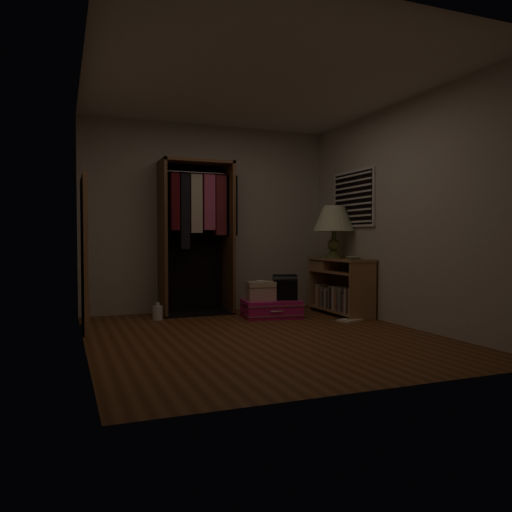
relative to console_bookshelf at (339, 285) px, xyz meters
name	(u,v)px	position (x,y,z in m)	size (l,w,h in m)	color
ground	(262,336)	(-1.54, -1.03, -0.39)	(4.00, 4.00, 0.00)	brown
room_walls	(268,192)	(-1.46, -0.98, 1.11)	(3.52, 4.02, 2.60)	#BDB6A8
console_bookshelf	(339,285)	(0.00, 0.00, 0.00)	(0.42, 1.12, 0.75)	#996E4A
open_wardrobe	(199,223)	(-1.75, 0.74, 0.83)	(1.03, 0.50, 2.05)	brown
floor_mirror	(85,254)	(-3.24, -0.03, 0.46)	(0.06, 0.80, 1.70)	#A67750
pink_suitcase	(271,309)	(-0.96, 0.08, -0.28)	(0.80, 0.62, 0.22)	#CF1973
train_case	(261,291)	(-1.09, 0.11, -0.05)	(0.38, 0.29, 0.26)	#C3B395
black_bag	(285,287)	(-0.78, 0.05, 0.00)	(0.35, 0.28, 0.33)	black
table_lamp	(334,220)	(0.00, 0.16, 0.88)	(0.69, 0.69, 0.71)	#4C5C2C
brass_tray	(350,258)	(0.00, -0.25, 0.36)	(0.30, 0.30, 0.02)	#AB7941
ceramic_bowl	(353,258)	(-0.05, -0.40, 0.38)	(0.17, 0.17, 0.04)	#A1C1A7
white_jug	(158,313)	(-2.37, 0.40, -0.30)	(0.16, 0.16, 0.22)	silver
floor_book	(348,320)	(-0.19, -0.52, -0.38)	(0.34, 0.31, 0.03)	white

